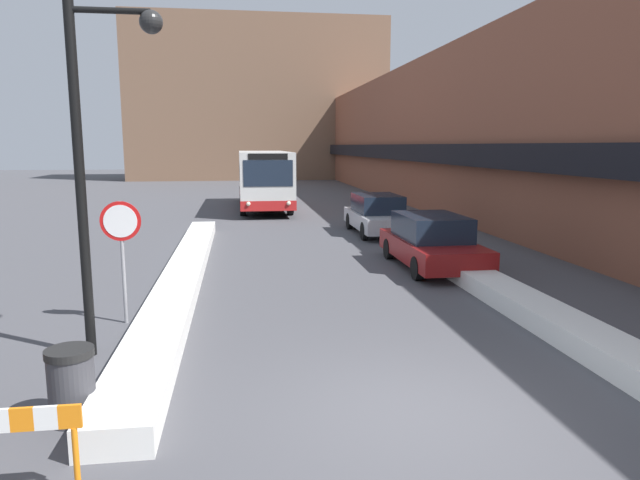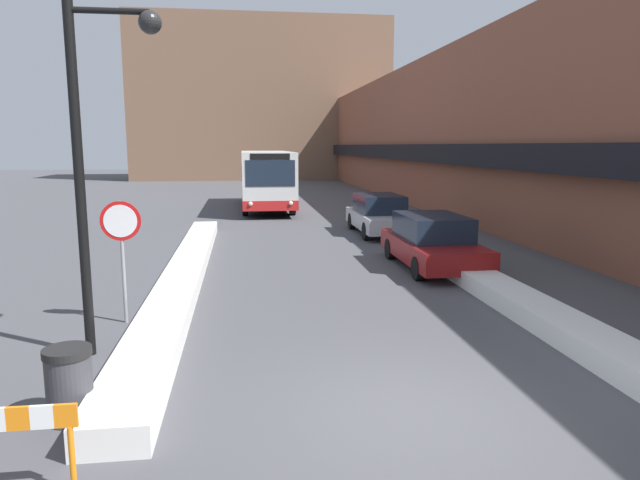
# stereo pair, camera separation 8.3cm
# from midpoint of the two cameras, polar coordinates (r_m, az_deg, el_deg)

# --- Properties ---
(ground_plane) EXTENTS (160.00, 160.00, 0.00)m
(ground_plane) POSITION_cam_midpoint_polar(r_m,az_deg,el_deg) (7.79, 8.96, -16.80)
(ground_plane) COLOR #47474C
(building_row_right) EXTENTS (5.50, 60.00, 8.07)m
(building_row_right) POSITION_cam_midpoint_polar(r_m,az_deg,el_deg) (32.96, 13.64, 10.20)
(building_row_right) COLOR brown
(building_row_right) RESTS_ON ground_plane
(building_backdrop_far) EXTENTS (26.00, 8.00, 16.05)m
(building_backdrop_far) POSITION_cam_midpoint_polar(r_m,az_deg,el_deg) (61.30, -6.27, 13.67)
(building_backdrop_far) COLOR brown
(building_backdrop_far) RESTS_ON ground_plane
(snow_bank_left) EXTENTS (0.90, 17.20, 0.40)m
(snow_bank_left) POSITION_cam_midpoint_polar(r_m,az_deg,el_deg) (15.04, -13.57, -3.24)
(snow_bank_left) COLOR silver
(snow_bank_left) RESTS_ON ground_plane
(snow_bank_right) EXTENTS (0.90, 17.93, 0.40)m
(snow_bank_right) POSITION_cam_midpoint_polar(r_m,az_deg,el_deg) (15.84, 13.28, -2.58)
(snow_bank_right) COLOR silver
(snow_bank_right) RESTS_ON ground_plane
(city_bus) EXTENTS (2.62, 10.17, 3.11)m
(city_bus) POSITION_cam_midpoint_polar(r_m,az_deg,el_deg) (31.40, -5.74, 6.20)
(city_bus) COLOR silver
(city_bus) RESTS_ON ground_plane
(parked_car_front) EXTENTS (1.93, 4.56, 1.50)m
(parked_car_front) POSITION_cam_midpoint_polar(r_m,az_deg,el_deg) (16.40, 10.95, -0.16)
(parked_car_front) COLOR maroon
(parked_car_front) RESTS_ON ground_plane
(parked_car_back) EXTENTS (1.89, 4.58, 1.53)m
(parked_car_back) POSITION_cam_midpoint_polar(r_m,az_deg,el_deg) (22.46, 5.67, 2.58)
(parked_car_back) COLOR #B7B7BC
(parked_car_back) RESTS_ON ground_plane
(stop_sign) EXTENTS (0.76, 0.08, 2.39)m
(stop_sign) POSITION_cam_midpoint_polar(r_m,az_deg,el_deg) (11.52, -19.44, 0.44)
(stop_sign) COLOR gray
(stop_sign) RESTS_ON ground_plane
(street_lamp) EXTENTS (1.46, 0.36, 5.60)m
(street_lamp) POSITION_cam_midpoint_polar(r_m,az_deg,el_deg) (9.72, -21.54, 9.37)
(street_lamp) COLOR black
(street_lamp) RESTS_ON ground_plane
(trash_bin) EXTENTS (0.59, 0.59, 0.95)m
(trash_bin) POSITION_cam_midpoint_polar(r_m,az_deg,el_deg) (7.97, -23.88, -13.11)
(trash_bin) COLOR #38383D
(trash_bin) RESTS_ON ground_plane
(construction_barricade) EXTENTS (1.10, 0.06, 0.94)m
(construction_barricade) POSITION_cam_midpoint_polar(r_m,az_deg,el_deg) (6.51, -27.87, -16.78)
(construction_barricade) COLOR orange
(construction_barricade) RESTS_ON ground_plane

